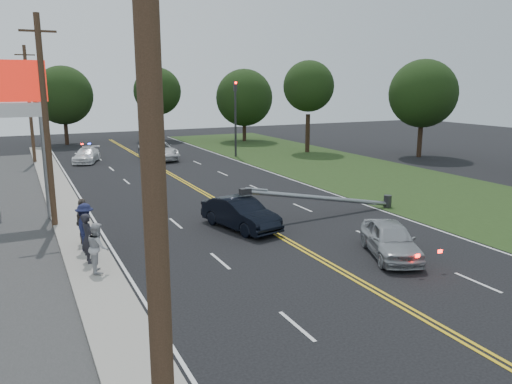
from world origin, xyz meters
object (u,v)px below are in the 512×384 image
pylon_sign (13,102)px  utility_pole_far (29,104)px  fallen_streetlight (330,198)px  bystander_a (88,238)px  waiting_sedan (390,239)px  emergency_a (158,151)px  bystander_c (85,227)px  utility_pole_near (157,245)px  emergency_b (87,155)px  traffic_signal (235,112)px  bystander_b (98,247)px  utility_pole_mid (46,123)px  bystander_d (83,221)px  crashed_sedan (240,213)px

pylon_sign → utility_pole_far: bearing=86.3°
fallen_streetlight → bystander_a: (-12.59, -2.18, 0.17)m
waiting_sedan → emergency_a: size_ratio=0.72×
emergency_a → bystander_c: size_ratio=2.95×
utility_pole_near → emergency_b: bearing=84.1°
traffic_signal → bystander_b: bearing=-123.1°
utility_pole_mid → emergency_a: (10.37, 19.41, -4.27)m
bystander_d → fallen_streetlight: bearing=-63.6°
emergency_a → emergency_b: 6.29m
traffic_signal → utility_pole_far: 17.97m
fallen_streetlight → emergency_b: fallen_streetlight is taller
pylon_sign → crashed_sedan: 12.41m
traffic_signal → pylon_sign: bearing=-139.6°
bystander_a → bystander_d: bearing=-6.9°
emergency_a → bystander_a: size_ratio=3.03×
emergency_a → bystander_d: bystander_d is taller
traffic_signal → waiting_sedan: (-5.56, -28.46, -3.49)m
utility_pole_far → waiting_sedan: 34.87m
emergency_b → bystander_c: bystander_c is taller
utility_pole_mid → bystander_b: utility_pole_mid is taller
fallen_streetlight → emergency_a: bearing=97.3°
fallen_streetlight → bystander_b: bystander_b is taller
utility_pole_mid → bystander_a: size_ratio=5.15×
pylon_sign → emergency_b: bearing=73.5°
utility_pole_mid → utility_pole_near: bearing=-90.0°
pylon_sign → traffic_signal: bearing=40.4°
crashed_sedan → pylon_sign: bearing=132.8°
utility_pole_near → bystander_d: 16.90m
emergency_b → bystander_a: bearing=-77.8°
bystander_b → bystander_c: (-0.09, 2.68, 0.07)m
bystander_b → emergency_a: bearing=-16.3°
emergency_a → bystander_a: 27.32m
crashed_sedan → utility_pole_mid: bearing=138.8°
crashed_sedan → bystander_d: 7.19m
fallen_streetlight → utility_pole_far: size_ratio=0.94×
utility_pole_near → emergency_a: (10.37, 39.41, -4.27)m
utility_pole_mid → utility_pole_far: bearing=90.0°
fallen_streetlight → crashed_sedan: size_ratio=2.04×
fallen_streetlight → emergency_a: size_ratio=1.59×
crashed_sedan → bystander_b: (-7.10, -3.13, 0.29)m
pylon_sign → bystander_c: size_ratio=4.01×
utility_pole_near → waiting_sedan: utility_pole_near is taller
pylon_sign → fallen_streetlight: (14.69, -6.00, -5.08)m
emergency_b → bystander_d: (-3.25, -24.04, 0.46)m
pylon_sign → bystander_b: (2.28, -9.35, -4.95)m
emergency_a → bystander_b: 28.37m
traffic_signal → utility_pole_near: 41.84m
pylon_sign → bystander_d: (2.22, -5.60, -4.90)m
bystander_b → waiting_sedan: bearing=-102.8°
traffic_signal → utility_pole_mid: bearing=-134.2°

